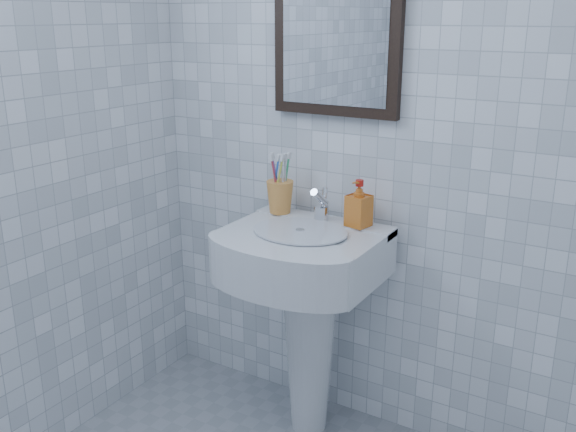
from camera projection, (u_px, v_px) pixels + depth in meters
The scene contains 6 objects.
wall_back at pixel (415, 118), 2.24m from camera, with size 2.20×0.02×2.50m, color white.
washbasin at pixel (307, 297), 2.42m from camera, with size 0.56×0.41×0.86m.
faucet at pixel (321, 207), 2.40m from camera, with size 0.05×0.12×0.14m.
toothbrush_cup at pixel (280, 197), 2.50m from camera, with size 0.11×0.11×0.13m, color #E9943F, non-canonical shape.
soap_dispenser at pixel (359, 203), 2.33m from camera, with size 0.08×0.08×0.17m, color #D15414.
wall_mirror at pixel (336, 28), 2.28m from camera, with size 0.50×0.04×0.62m.
Camera 1 is at (0.78, -0.95, 1.60)m, focal length 40.00 mm.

